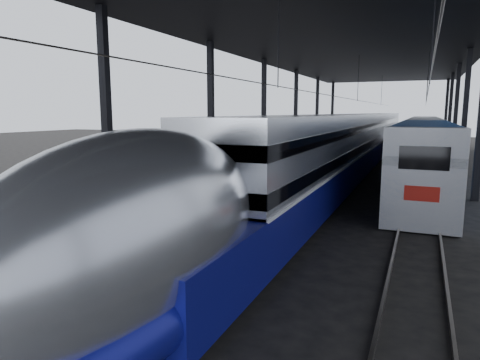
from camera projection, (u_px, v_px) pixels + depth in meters
The scene contains 8 objects.
ground at pixel (156, 271), 12.46m from camera, with size 160.00×160.00×0.00m, color black.
platform at pixel (269, 167), 31.90m from camera, with size 6.00×80.00×1.00m, color #4C4C4F.
yellow_strip at pixel (306, 162), 30.74m from camera, with size 0.30×80.00×0.01m, color gold.
rails at pixel (381, 179), 28.87m from camera, with size 6.52×80.00×0.16m.
canopy at pixel (347, 43), 28.45m from camera, with size 18.00×75.00×9.47m.
tgv_train at pixel (354, 145), 33.30m from camera, with size 3.10×65.20×4.44m.
second_train at pixel (424, 139), 40.58m from camera, with size 2.91×56.05×4.01m.
child at pixel (105, 220), 12.36m from camera, with size 0.35×0.23×0.96m, color #502E1A.
Camera 1 is at (6.91, -9.97, 4.58)m, focal length 32.00 mm.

